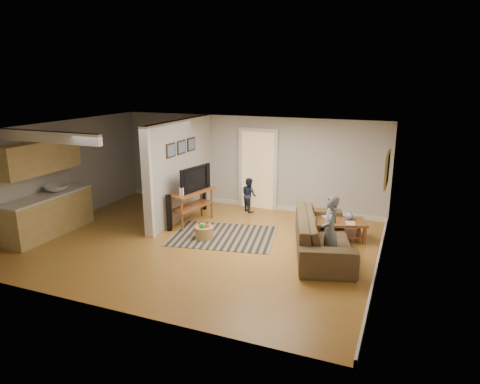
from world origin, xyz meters
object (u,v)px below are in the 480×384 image
at_px(toy_basket, 204,232).
at_px(coffee_table, 340,225).
at_px(sofa, 322,252).
at_px(toddler, 249,211).
at_px(child, 328,262).
at_px(tv_console, 192,194).
at_px(speaker_right, 204,191).
at_px(speaker_left, 169,213).

bearing_deg(toy_basket, coffee_table, 20.78).
bearing_deg(sofa, toddler, 33.69).
height_order(coffee_table, toy_basket, coffee_table).
bearing_deg(toy_basket, child, -4.86).
bearing_deg(coffee_table, tv_console, -175.61).
bearing_deg(speaker_right, speaker_left, -92.12).
bearing_deg(speaker_right, toddler, 11.68).
distance_m(coffee_table, child, 1.36).
distance_m(speaker_right, child, 4.43).
bearing_deg(toy_basket, sofa, 4.75).
height_order(tv_console, toy_basket, tv_console).
xyz_separation_m(speaker_right, child, (3.81, -2.20, -0.52)).
bearing_deg(sofa, toy_basket, 78.77).
height_order(coffee_table, child, child).
xyz_separation_m(sofa, toy_basket, (-2.62, -0.22, 0.16)).
bearing_deg(tv_console, coffee_table, 15.89).
distance_m(coffee_table, speaker_left, 3.93).
height_order(speaker_right, toddler, speaker_right).
bearing_deg(child, speaker_right, -131.10).
bearing_deg(toddler, child, 175.96).
bearing_deg(toddler, sofa, 179.38).
bearing_deg(sofa, tv_console, 64.09).
height_order(sofa, toy_basket, sofa).
height_order(sofa, speaker_left, speaker_left).
bearing_deg(toddler, coffee_table, -164.62).
distance_m(coffee_table, speaker_right, 3.92).
xyz_separation_m(coffee_table, toy_basket, (-2.83, -1.07, -0.19)).
bearing_deg(tv_console, toy_basket, -36.66).
height_order(toy_basket, child, child).
xyz_separation_m(sofa, speaker_left, (-3.60, -0.08, 0.44)).
distance_m(sofa, speaker_right, 4.03).
bearing_deg(toy_basket, speaker_right, 116.55).
bearing_deg(speaker_left, sofa, 26.17).
bearing_deg(coffee_table, toy_basket, -159.22).
relative_size(coffee_table, speaker_left, 1.45).
distance_m(sofa, tv_console, 3.47).
bearing_deg(tv_console, speaker_left, -99.99).
relative_size(coffee_table, speaker_right, 1.24).
distance_m(speaker_left, toddler, 2.48).
height_order(speaker_right, child, speaker_right).
distance_m(tv_console, toddler, 1.89).
relative_size(speaker_left, toddler, 0.96).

